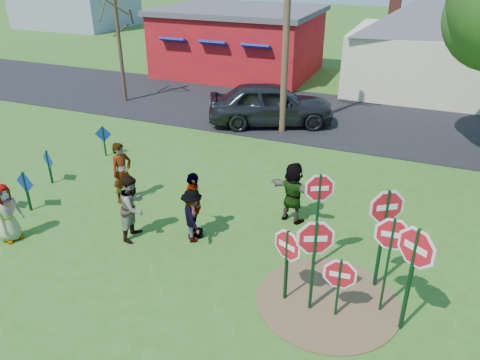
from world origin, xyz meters
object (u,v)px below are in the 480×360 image
at_px(stop_sign_c, 391,245).
at_px(person_b, 122,173).
at_px(stop_sign_a, 287,251).
at_px(person_a, 6,213).
at_px(utility_pole, 287,19).
at_px(suv, 271,104).
at_px(stop_sign_b, 319,198).
at_px(stop_sign_d, 385,215).

bearing_deg(stop_sign_c, person_b, 161.80).
relative_size(stop_sign_a, person_a, 1.18).
relative_size(stop_sign_c, person_a, 1.49).
bearing_deg(utility_pole, stop_sign_a, -71.89).
distance_m(stop_sign_a, person_a, 7.62).
bearing_deg(utility_pole, suv, 138.56).
bearing_deg(suv, stop_sign_b, -179.12).
distance_m(stop_sign_b, utility_pole, 9.86).
height_order(stop_sign_a, stop_sign_c, stop_sign_c).
distance_m(stop_sign_c, stop_sign_d, 0.86).
relative_size(stop_sign_d, utility_pole, 0.30).
relative_size(stop_sign_b, stop_sign_c, 1.08).
xyz_separation_m(stop_sign_b, stop_sign_c, (1.75, -0.99, -0.22)).
height_order(person_b, suv, person_b).
distance_m(stop_sign_a, stop_sign_b, 1.59).
xyz_separation_m(stop_sign_d, person_b, (-7.82, 1.25, -0.95)).
bearing_deg(person_a, utility_pole, -10.16).
distance_m(stop_sign_b, person_a, 8.19).
relative_size(stop_sign_a, stop_sign_d, 0.73).
bearing_deg(utility_pole, stop_sign_c, -61.15).
height_order(stop_sign_b, person_b, stop_sign_b).
height_order(stop_sign_a, suv, stop_sign_a).
relative_size(stop_sign_a, person_b, 1.01).
distance_m(person_a, utility_pole, 12.13).
bearing_deg(suv, person_b, 143.07).
bearing_deg(stop_sign_d, suv, 88.28).
bearing_deg(stop_sign_a, person_b, -178.12).
bearing_deg(utility_pole, stop_sign_d, -60.12).
height_order(stop_sign_c, person_b, stop_sign_c).
height_order(stop_sign_a, person_a, stop_sign_a).
xyz_separation_m(person_a, utility_pole, (4.26, 10.69, 3.83)).
distance_m(stop_sign_d, person_a, 9.62).
height_order(stop_sign_c, person_a, stop_sign_c).
distance_m(person_b, utility_pole, 8.95).
relative_size(stop_sign_a, utility_pole, 0.22).
bearing_deg(stop_sign_c, stop_sign_d, 101.98).
bearing_deg(suv, stop_sign_c, -173.56).
bearing_deg(stop_sign_b, person_b, 142.90).
bearing_deg(stop_sign_b, stop_sign_a, -128.87).
bearing_deg(suv, stop_sign_d, -172.50).
distance_m(stop_sign_a, person_b, 6.52).
xyz_separation_m(person_a, suv, (3.49, 11.37, 0.14)).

